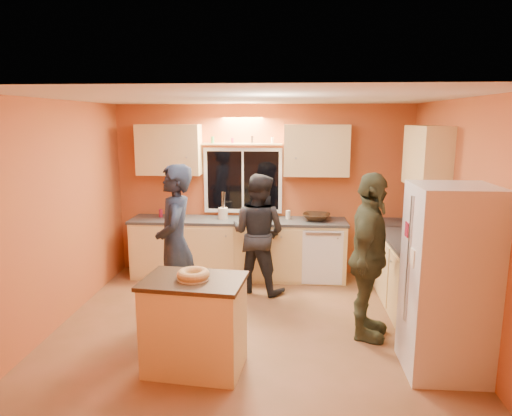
# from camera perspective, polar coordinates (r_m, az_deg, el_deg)

# --- Properties ---
(ground) EXTENTS (4.50, 4.50, 0.00)m
(ground) POSITION_cam_1_polar(r_m,az_deg,el_deg) (5.50, -0.47, -14.58)
(ground) COLOR brown
(ground) RESTS_ON ground
(room_shell) EXTENTS (4.54, 4.04, 2.61)m
(room_shell) POSITION_cam_1_polar(r_m,az_deg,el_deg) (5.41, 1.12, 2.98)
(room_shell) COLOR #B4522E
(room_shell) RESTS_ON ground
(back_counter) EXTENTS (4.23, 0.62, 0.90)m
(back_counter) POSITION_cam_1_polar(r_m,az_deg,el_deg) (6.93, 0.76, -5.10)
(back_counter) COLOR #E4C177
(back_counter) RESTS_ON ground
(right_counter) EXTENTS (0.62, 1.84, 0.90)m
(right_counter) POSITION_cam_1_polar(r_m,az_deg,el_deg) (5.98, 19.12, -8.39)
(right_counter) COLOR #E4C177
(right_counter) RESTS_ON ground
(refrigerator) EXTENTS (0.72, 0.70, 1.80)m
(refrigerator) POSITION_cam_1_polar(r_m,az_deg,el_deg) (4.64, 22.86, -8.42)
(refrigerator) COLOR silver
(refrigerator) RESTS_ON ground
(island) EXTENTS (1.00, 0.73, 0.91)m
(island) POSITION_cam_1_polar(r_m,az_deg,el_deg) (4.52, -7.68, -14.13)
(island) COLOR #E4C177
(island) RESTS_ON ground
(bundt_pastry) EXTENTS (0.31, 0.31, 0.09)m
(bundt_pastry) POSITION_cam_1_polar(r_m,az_deg,el_deg) (4.34, -7.85, -8.23)
(bundt_pastry) COLOR tan
(bundt_pastry) RESTS_ON island
(person_left) EXTENTS (0.56, 0.75, 1.88)m
(person_left) POSITION_cam_1_polar(r_m,az_deg,el_deg) (5.42, -10.05, -4.52)
(person_left) COLOR black
(person_left) RESTS_ON ground
(person_center) EXTENTS (0.99, 0.89, 1.65)m
(person_center) POSITION_cam_1_polar(r_m,az_deg,el_deg) (6.30, 0.27, -3.20)
(person_center) COLOR black
(person_center) RESTS_ON ground
(person_right) EXTENTS (0.73, 1.16, 1.83)m
(person_right) POSITION_cam_1_polar(r_m,az_deg,el_deg) (5.09, 13.92, -5.97)
(person_right) COLOR #333823
(person_right) RESTS_ON ground
(mixing_bowl) EXTENTS (0.47, 0.47, 0.10)m
(mixing_bowl) POSITION_cam_1_polar(r_m,az_deg,el_deg) (6.83, 7.55, -1.11)
(mixing_bowl) COLOR black
(mixing_bowl) RESTS_ON back_counter
(utensil_crock) EXTENTS (0.14, 0.14, 0.17)m
(utensil_crock) POSITION_cam_1_polar(r_m,az_deg,el_deg) (6.86, -4.15, -0.68)
(utensil_crock) COLOR beige
(utensil_crock) RESTS_ON back_counter
(potted_plant) EXTENTS (0.34, 0.31, 0.31)m
(potted_plant) POSITION_cam_1_polar(r_m,az_deg,el_deg) (5.06, 21.46, -4.92)
(potted_plant) COLOR gray
(potted_plant) RESTS_ON right_counter
(red_box) EXTENTS (0.19, 0.17, 0.07)m
(red_box) POSITION_cam_1_polar(r_m,az_deg,el_deg) (5.75, 19.93, -4.16)
(red_box) COLOR maroon
(red_box) RESTS_ON right_counter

